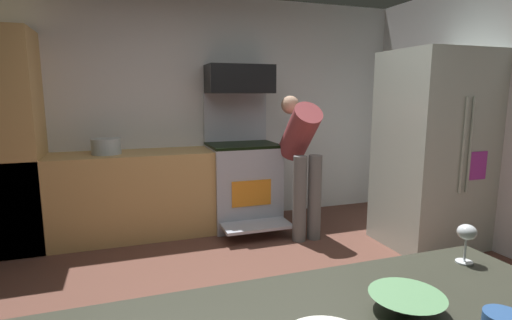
% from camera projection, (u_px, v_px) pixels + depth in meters
% --- Properties ---
extents(wall_back, '(5.20, 0.12, 2.60)m').
position_uv_depth(wall_back, '(198.00, 112.00, 4.59)').
color(wall_back, silver).
rests_on(wall_back, ground).
extents(lower_cabinet_run, '(2.40, 0.60, 0.90)m').
position_uv_depth(lower_cabinet_run, '(122.00, 196.00, 4.11)').
color(lower_cabinet_run, tan).
rests_on(lower_cabinet_run, ground).
extents(cabinet_column, '(0.60, 0.60, 2.10)m').
position_uv_depth(cabinet_column, '(6.00, 143.00, 3.69)').
color(cabinet_column, tan).
rests_on(cabinet_column, ground).
extents(oven_range, '(0.76, 0.98, 1.51)m').
position_uv_depth(oven_range, '(243.00, 181.00, 4.51)').
color(oven_range, '#B1B6C5').
rests_on(oven_range, ground).
extents(microwave, '(0.74, 0.38, 0.32)m').
position_uv_depth(microwave, '(240.00, 79.00, 4.40)').
color(microwave, black).
rests_on(microwave, oven_range).
extents(refrigerator, '(0.90, 0.80, 1.91)m').
position_uv_depth(refrigerator, '(433.00, 150.00, 3.86)').
color(refrigerator, '#B4C4B7').
rests_on(refrigerator, ground).
extents(person_cook, '(0.31, 0.67, 1.49)m').
position_uv_depth(person_cook, '(301.00, 153.00, 4.10)').
color(person_cook, slate).
rests_on(person_cook, ground).
extents(mixing_bowl_small, '(0.21, 0.21, 0.05)m').
position_uv_depth(mixing_bowl_small, '(406.00, 303.00, 1.10)').
color(mixing_bowl_small, '#5F9562').
rests_on(mixing_bowl_small, counter_island).
extents(wine_glass_near, '(0.07, 0.07, 0.15)m').
position_uv_depth(wine_glass_near, '(467.00, 235.00, 1.41)').
color(wine_glass_near, silver).
rests_on(wine_glass_near, counter_island).
extents(stock_pot, '(0.29, 0.29, 0.16)m').
position_uv_depth(stock_pot, '(106.00, 146.00, 3.98)').
color(stock_pot, '#B1BDC3').
rests_on(stock_pot, lower_cabinet_run).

